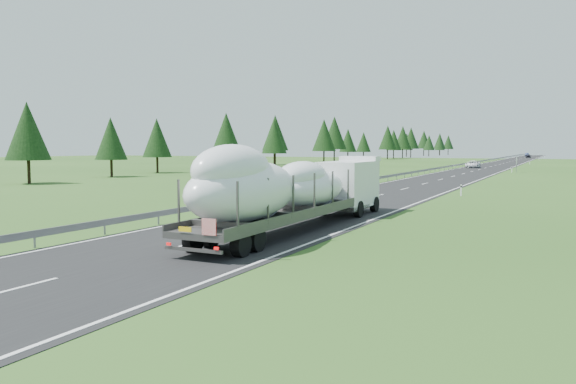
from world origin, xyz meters
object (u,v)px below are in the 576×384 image
at_px(distant_car_dark, 528,156).
at_px(highway_sign, 517,162).
at_px(distant_van, 473,164).
at_px(boat_truck, 291,187).
at_px(distant_car_blue, 527,154).

bearing_deg(distant_car_dark, highway_sign, -92.92).
distance_m(distant_van, distant_car_dark, 118.24).
height_order(boat_truck, distant_car_dark, boat_truck).
xyz_separation_m(boat_truck, distant_car_blue, (-4.38, 258.60, -1.48)).
relative_size(highway_sign, distant_car_blue, 0.56).
distance_m(highway_sign, boat_truck, 75.15).
bearing_deg(highway_sign, distant_car_dark, 92.53).
bearing_deg(distant_van, highway_sign, -61.81).
bearing_deg(boat_truck, distant_van, 92.94).
height_order(boat_truck, distant_van, boat_truck).
bearing_deg(distant_van, distant_car_blue, 91.28).
height_order(highway_sign, distant_car_blue, highway_sign).
relative_size(highway_sign, distant_car_dark, 0.58).
xyz_separation_m(highway_sign, boat_truck, (-4.89, -74.99, 0.44)).
height_order(distant_car_dark, distant_car_blue, distant_car_dark).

